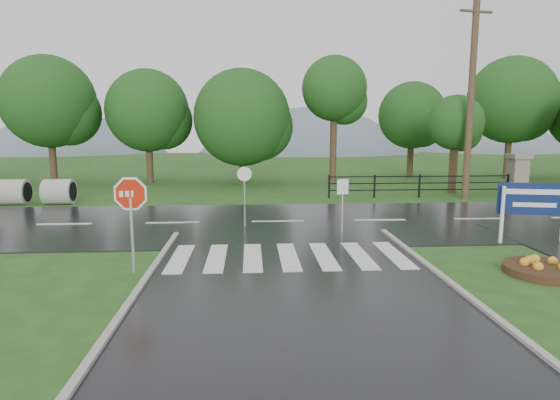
{
  "coord_description": "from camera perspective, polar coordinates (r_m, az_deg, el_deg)",
  "views": [
    {
      "loc": [
        -1.05,
        -7.62,
        3.64
      ],
      "look_at": [
        -0.17,
        6.0,
        1.5
      ],
      "focal_mm": 30.0,
      "sensor_mm": 36.0,
      "label": 1
    }
  ],
  "objects": [
    {
      "name": "ground",
      "position": [
        8.51,
        3.93,
        -16.43
      ],
      "size": [
        120.0,
        120.0,
        0.0
      ],
      "primitive_type": "plane",
      "color": "#26511B",
      "rests_on": "ground"
    },
    {
      "name": "main_road",
      "position": [
        18.02,
        -0.27,
        -2.74
      ],
      "size": [
        90.0,
        8.0,
        0.04
      ],
      "primitive_type": "cube",
      "color": "black",
      "rests_on": "ground"
    },
    {
      "name": "crosswalk",
      "position": [
        13.16,
        1.04,
        -6.88
      ],
      "size": [
        6.5,
        2.8,
        0.02
      ],
      "color": "silver",
      "rests_on": "ground"
    },
    {
      "name": "pillar_west",
      "position": [
        27.59,
        26.98,
        2.81
      ],
      "size": [
        1.0,
        1.0,
        2.24
      ],
      "color": "gray",
      "rests_on": "ground"
    },
    {
      "name": "fence_west",
      "position": [
        25.37,
        16.64,
        1.93
      ],
      "size": [
        9.58,
        0.08,
        1.2
      ],
      "color": "black",
      "rests_on": "ground"
    },
    {
      "name": "hills",
      "position": [
        75.25,
        -0.11,
        -5.87
      ],
      "size": [
        102.0,
        48.0,
        48.0
      ],
      "color": "slate",
      "rests_on": "ground"
    },
    {
      "name": "treeline",
      "position": [
        31.89,
        0.02,
        2.35
      ],
      "size": [
        83.2,
        5.2,
        10.0
      ],
      "color": "#174415",
      "rests_on": "ground"
    },
    {
      "name": "stop_sign",
      "position": [
        12.09,
        -17.74,
        -0.23
      ],
      "size": [
        1.15,
        0.12,
        2.59
      ],
      "color": "#939399",
      "rests_on": "ground"
    },
    {
      "name": "estate_billboard",
      "position": [
        16.61,
        28.57,
        -0.22
      ],
      "size": [
        2.15,
        0.53,
        1.92
      ],
      "color": "silver",
      "rests_on": "ground"
    },
    {
      "name": "flower_bed",
      "position": [
        13.52,
        29.61,
        -7.25
      ],
      "size": [
        1.98,
        1.98,
        0.4
      ],
      "color": "#332111",
      "rests_on": "ground"
    },
    {
      "name": "reg_sign_small",
      "position": [
        15.98,
        7.64,
        0.65
      ],
      "size": [
        0.41,
        0.14,
        1.9
      ],
      "color": "#939399",
      "rests_on": "ground"
    },
    {
      "name": "reg_sign_round",
      "position": [
        16.89,
        -4.34,
        1.3
      ],
      "size": [
        0.52,
        0.07,
        2.23
      ],
      "color": "#939399",
      "rests_on": "ground"
    },
    {
      "name": "utility_pole_east",
      "position": [
        25.66,
        22.25,
        11.42
      ],
      "size": [
        1.76,
        0.44,
        9.95
      ],
      "color": "#473523",
      "rests_on": "ground"
    },
    {
      "name": "entrance_tree_left",
      "position": [
        27.51,
        20.61,
        8.74
      ],
      "size": [
        3.0,
        3.0,
        5.37
      ],
      "color": "#3D2B1C",
      "rests_on": "ground"
    }
  ]
}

